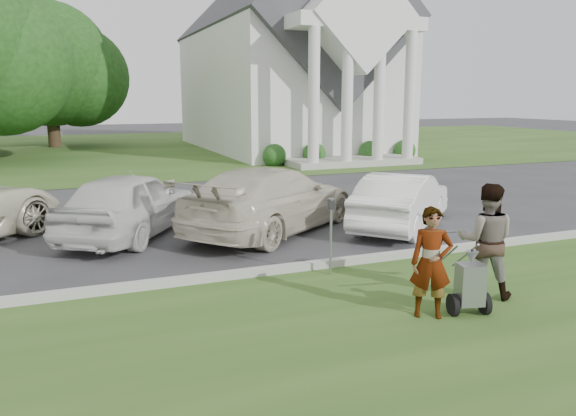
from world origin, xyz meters
TOP-DOWN VIEW (x-y plane):
  - ground at (0.00, 0.00)m, footprint 120.00×120.00m
  - grass_strip at (0.00, -3.00)m, footprint 80.00×7.00m
  - church_lawn at (0.00, 27.00)m, footprint 80.00×30.00m
  - curb at (0.00, 0.55)m, footprint 80.00×0.18m
  - church at (9.00, 23.11)m, footprint 9.19×19.00m
  - tree_back at (-4.01, 29.99)m, footprint 9.61×7.60m
  - striping_cart at (1.85, -2.26)m, footprint 0.70×1.18m
  - person_left at (1.27, -2.13)m, footprint 0.69×0.62m
  - person_right at (2.57, -1.73)m, footprint 1.11×1.06m
  - parking_meter_near at (0.80, 0.14)m, footprint 0.10×0.09m
  - car_b at (-2.15, 4.37)m, footprint 3.86×4.64m
  - car_c at (0.97, 3.64)m, footprint 5.46×4.88m
  - car_d at (3.97, 2.79)m, footprint 3.95×3.76m

SIDE VIEW (x-z plane):
  - ground at x=0.00m, z-range 0.00..0.00m
  - grass_strip at x=0.00m, z-range 0.00..0.01m
  - church_lawn at x=0.00m, z-range 0.00..0.01m
  - curb at x=0.00m, z-range 0.00..0.15m
  - striping_cart at x=1.85m, z-range -0.07..0.96m
  - car_d at x=3.97m, z-range 0.00..1.33m
  - car_b at x=-2.15m, z-range 0.00..1.49m
  - car_c at x=0.97m, z-range 0.00..1.52m
  - person_left at x=1.27m, z-range 0.00..1.59m
  - parking_meter_near at x=0.80m, z-range 0.18..1.56m
  - person_right at x=2.57m, z-range 0.00..1.79m
  - tree_back at x=-4.01m, z-range 0.28..9.17m
  - church at x=9.00m, z-range -6.11..17.99m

